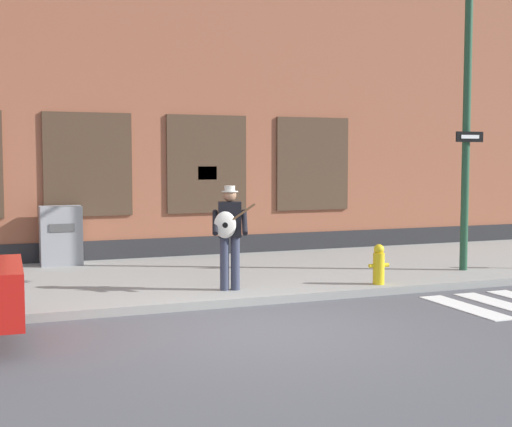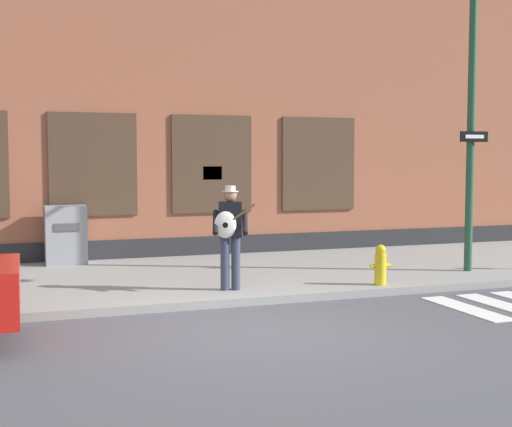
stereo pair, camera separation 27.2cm
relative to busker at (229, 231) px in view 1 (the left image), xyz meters
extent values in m
plane|color=#4C4C51|center=(-0.36, -2.24, -1.12)|extent=(160.00, 160.00, 0.00)
cube|color=gray|center=(-0.36, 1.83, -1.06)|extent=(28.00, 5.13, 0.13)
cube|color=#99563D|center=(-0.36, 6.40, 3.57)|extent=(28.00, 4.00, 9.39)
cube|color=#28282B|center=(-0.36, 4.38, -0.85)|extent=(28.00, 0.04, 0.55)
cube|color=#473323|center=(-1.68, 4.37, 1.07)|extent=(1.86, 0.06, 2.20)
cube|color=black|center=(-1.68, 4.36, 1.07)|extent=(1.74, 0.03, 2.08)
cube|color=#473323|center=(0.96, 4.37, 1.07)|extent=(1.86, 0.06, 2.20)
cube|color=black|center=(0.96, 4.36, 1.07)|extent=(1.74, 0.03, 2.08)
cube|color=#473323|center=(3.60, 4.37, 1.07)|extent=(1.86, 0.06, 2.20)
cube|color=black|center=(3.60, 4.36, 1.07)|extent=(1.74, 0.03, 2.08)
cube|color=yellow|center=(0.96, 4.35, 0.87)|extent=(0.44, 0.02, 0.30)
cube|color=silver|center=(3.19, -2.03, -1.12)|extent=(0.42, 1.90, 0.01)
cube|color=silver|center=(3.87, -2.03, -1.12)|extent=(0.42, 1.90, 0.01)
cube|color=silver|center=(-3.36, -1.22, -0.39)|extent=(0.07, 0.24, 0.12)
cube|color=silver|center=(-3.39, -2.36, -0.39)|extent=(0.07, 0.24, 0.12)
cylinder|color=#33384C|center=(0.11, 0.00, -0.55)|extent=(0.15, 0.15, 0.89)
cylinder|color=#33384C|center=(-0.07, 0.04, -0.55)|extent=(0.15, 0.15, 0.89)
cube|color=black|center=(0.02, 0.03, 0.19)|extent=(0.43, 0.33, 0.58)
sphere|color=#9E7051|center=(0.02, 0.03, 0.59)|extent=(0.22, 0.22, 0.22)
cylinder|color=beige|center=(0.02, 0.03, 0.65)|extent=(0.27, 0.28, 0.02)
cylinder|color=beige|center=(0.02, 0.03, 0.70)|extent=(0.18, 0.18, 0.09)
cylinder|color=black|center=(0.22, -0.14, 0.15)|extent=(0.24, 0.51, 0.39)
cylinder|color=black|center=(-0.24, 0.01, 0.15)|extent=(0.24, 0.51, 0.39)
ellipsoid|color=silver|center=(-0.11, -0.12, 0.11)|extent=(0.38, 0.22, 0.44)
cylinder|color=black|center=(-0.13, -0.17, 0.11)|extent=(0.09, 0.04, 0.09)
cylinder|color=brown|center=(0.13, -0.21, 0.29)|extent=(0.46, 0.18, 0.34)
cylinder|color=#234C33|center=(5.00, 0.42, 1.76)|extent=(0.15, 0.15, 5.49)
cube|color=black|center=(4.99, 0.31, 1.61)|extent=(0.60, 0.06, 0.20)
cube|color=white|center=(4.99, 0.29, 1.61)|extent=(0.40, 0.03, 0.07)
cube|color=gray|center=(-2.31, 3.95, -0.38)|extent=(0.83, 0.50, 1.21)
cube|color=#4C4C4C|center=(-2.31, 3.68, -0.20)|extent=(0.50, 0.02, 0.16)
cylinder|color=gold|center=(2.61, -0.38, -0.72)|extent=(0.20, 0.20, 0.55)
sphere|color=gold|center=(2.61, -0.38, -0.38)|extent=(0.18, 0.18, 0.18)
cylinder|color=gold|center=(2.47, -0.38, -0.66)|extent=(0.10, 0.07, 0.07)
cylinder|color=gold|center=(2.75, -0.38, -0.66)|extent=(0.10, 0.07, 0.07)
camera|label=1|loc=(-3.76, -11.07, 1.18)|focal=50.00mm
camera|label=2|loc=(-3.50, -11.16, 1.18)|focal=50.00mm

